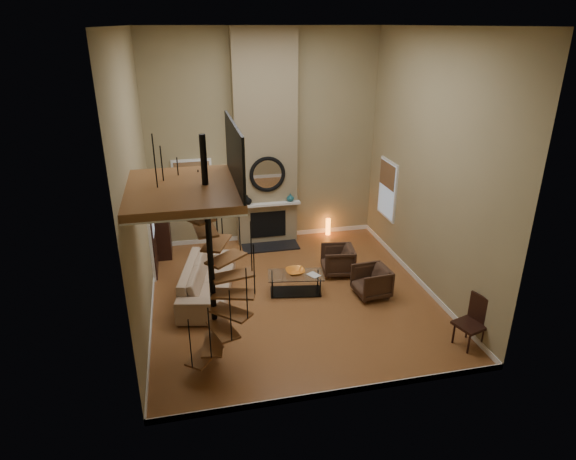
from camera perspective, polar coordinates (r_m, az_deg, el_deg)
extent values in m
cube|color=#AB6A37|center=(10.92, 0.46, -7.61)|extent=(6.00, 6.50, 0.01)
cube|color=#978961|center=(12.91, -2.79, 10.38)|extent=(6.00, 0.02, 5.50)
cube|color=#978961|center=(6.88, 6.60, -1.19)|extent=(6.00, 0.02, 5.50)
cube|color=#978961|center=(9.62, -17.24, 5.00)|extent=(0.02, 6.50, 5.50)
cube|color=#978961|center=(10.87, 16.24, 7.11)|extent=(0.02, 6.50, 5.50)
cube|color=silver|center=(9.41, 0.57, 22.62)|extent=(6.00, 6.50, 0.01)
cube|color=white|center=(13.73, -2.57, -0.65)|extent=(6.00, 0.02, 0.12)
cube|color=white|center=(8.35, 5.71, -18.27)|extent=(6.00, 0.02, 0.12)
cube|color=white|center=(10.72, -15.51, -8.79)|extent=(0.02, 6.50, 0.12)
cube|color=white|center=(11.84, 14.77, -5.50)|extent=(0.02, 6.50, 0.12)
cube|color=#8B7A5A|center=(12.72, -2.64, 10.21)|extent=(1.60, 0.38, 5.50)
cube|color=black|center=(13.15, -2.05, -1.95)|extent=(1.50, 0.60, 0.04)
cube|color=black|center=(13.20, -2.32, 0.66)|extent=(0.95, 0.02, 0.72)
cube|color=white|center=(12.91, -2.29, 2.99)|extent=(1.70, 0.18, 0.06)
torus|color=black|center=(12.71, -2.40, 6.47)|extent=(0.94, 0.10, 0.94)
cylinder|color=white|center=(12.72, -2.41, 6.49)|extent=(0.80, 0.01, 0.80)
imported|color=black|center=(12.81, -4.76, 3.51)|extent=(0.24, 0.24, 0.25)
imported|color=#19505A|center=(13.01, 0.27, 3.81)|extent=(0.20, 0.20, 0.21)
cube|color=white|center=(13.01, -10.97, 4.85)|extent=(1.02, 0.04, 1.52)
cube|color=#8C9EB2|center=(12.99, -10.97, 4.81)|extent=(0.90, 0.01, 1.40)
cube|color=brown|center=(12.91, -11.03, 5.68)|extent=(0.90, 0.01, 0.98)
cube|color=white|center=(12.90, 11.50, 4.64)|extent=(0.04, 1.02, 1.52)
cube|color=#8C9EB2|center=(12.89, 11.40, 4.63)|extent=(0.01, 0.90, 1.40)
cube|color=brown|center=(12.77, 11.47, 6.27)|extent=(0.01, 0.90, 0.63)
cube|color=white|center=(11.88, -15.64, -0.20)|extent=(0.06, 1.05, 2.16)
cube|color=black|center=(11.89, -15.46, -0.29)|extent=(0.05, 0.90, 2.05)
cube|color=#8C9EB2|center=(11.73, -15.53, 1.63)|extent=(0.01, 0.60, 0.90)
cube|color=brown|center=(7.74, -12.14, 4.62)|extent=(1.70, 2.20, 0.12)
cube|color=white|center=(7.76, -12.10, 4.09)|extent=(1.70, 2.20, 0.03)
cube|color=black|center=(7.63, -6.25, 8.89)|extent=(0.04, 2.20, 0.94)
cylinder|color=black|center=(8.18, -9.02, -2.98)|extent=(0.10, 0.10, 4.02)
cube|color=brown|center=(8.84, -9.64, -14.17)|extent=(0.71, 0.78, 0.04)
cylinder|color=black|center=(8.33, -11.29, -12.88)|extent=(0.02, 0.02, 0.94)
cube|color=brown|center=(8.63, -8.65, -12.98)|extent=(0.46, 0.77, 0.04)
cylinder|color=black|center=(8.07, -9.10, -11.76)|extent=(0.02, 0.02, 0.94)
cube|color=brown|center=(8.50, -7.57, -11.40)|extent=(0.55, 0.79, 0.04)
cylinder|color=black|center=(7.96, -6.70, -9.89)|extent=(0.02, 0.02, 0.94)
cube|color=brown|center=(8.44, -6.71, -9.49)|extent=(0.75, 0.74, 0.04)
cylinder|color=black|center=(8.01, -4.81, -7.41)|extent=(0.02, 0.02, 0.94)
cube|color=brown|center=(8.44, -6.32, -7.40)|extent=(0.79, 0.53, 0.04)
cylinder|color=black|center=(8.17, -3.96, -4.66)|extent=(0.02, 0.02, 0.94)
cube|color=brown|center=(8.47, -6.49, -5.30)|extent=(0.77, 0.48, 0.04)
cylinder|color=black|center=(8.36, -4.29, -1.99)|extent=(0.02, 0.02, 0.94)
cube|color=brown|center=(8.48, -7.20, -3.31)|extent=(0.77, 0.72, 0.04)
cylinder|color=black|center=(8.53, -5.67, 0.37)|extent=(0.02, 0.02, 0.94)
cube|color=brown|center=(8.46, -8.31, -1.51)|extent=(0.58, 0.79, 0.04)
cylinder|color=black|center=(8.60, -7.77, 2.32)|extent=(0.02, 0.02, 0.94)
cube|color=brown|center=(8.37, -9.59, 0.08)|extent=(0.41, 0.75, 0.04)
cylinder|color=black|center=(8.54, -10.21, 3.88)|extent=(0.02, 0.02, 0.94)
cube|color=brown|center=(8.21, -10.82, 1.50)|extent=(0.68, 0.79, 0.04)
cylinder|color=black|center=(8.34, -12.53, 5.12)|extent=(0.02, 0.02, 0.94)
cube|color=brown|center=(8.00, -11.75, 2.83)|extent=(0.80, 0.64, 0.04)
cylinder|color=black|center=(8.02, -14.33, 6.19)|extent=(0.02, 0.02, 0.94)
cube|color=brown|center=(7.76, -12.18, 4.19)|extent=(0.72, 0.34, 0.04)
cylinder|color=black|center=(7.63, -15.19, 7.29)|extent=(0.02, 0.02, 0.94)
cube|color=black|center=(12.82, -14.57, 1.14)|extent=(0.40, 0.85, 1.91)
imported|color=tan|center=(10.87, -9.36, -5.70)|extent=(1.47, 2.64, 0.73)
imported|color=#3F291D|center=(11.72, 6.13, -3.50)|extent=(0.84, 0.82, 0.68)
imported|color=#3F291D|center=(10.91, 10.00, -5.86)|extent=(0.78, 0.76, 0.66)
cube|color=silver|center=(10.81, 0.91, -5.25)|extent=(1.30, 0.80, 0.02)
cube|color=black|center=(11.02, 0.89, -7.15)|extent=(1.18, 0.68, 0.02)
cylinder|color=black|center=(10.71, -1.81, -6.91)|extent=(0.03, 0.03, 0.45)
cylinder|color=black|center=(10.77, 3.76, -6.75)|extent=(0.03, 0.03, 0.45)
cylinder|color=black|center=(11.09, -1.87, -5.78)|extent=(0.03, 0.03, 0.45)
cylinder|color=black|center=(11.16, 3.50, -5.63)|extent=(0.03, 0.03, 0.45)
imported|color=orange|center=(10.83, 0.85, -4.86)|extent=(0.42, 0.42, 0.10)
imported|color=gray|center=(10.75, 2.92, -5.31)|extent=(0.31, 0.34, 0.03)
cylinder|color=black|center=(12.84, -8.06, -2.84)|extent=(0.35, 0.35, 0.03)
cylinder|color=black|center=(12.52, -8.25, 0.40)|extent=(0.04, 0.04, 1.50)
cylinder|color=#F2E5C6|center=(12.26, -8.45, 3.64)|extent=(0.39, 0.39, 0.31)
cylinder|color=orange|center=(13.87, 4.68, 0.40)|extent=(0.13, 0.13, 0.47)
cube|color=black|center=(9.74, 20.38, -10.31)|extent=(0.61, 0.61, 0.06)
cube|color=black|center=(9.75, 21.39, -8.64)|extent=(0.18, 0.46, 0.58)
cylinder|color=black|center=(9.65, 20.27, -12.26)|extent=(0.05, 0.05, 0.47)
cylinder|color=black|center=(9.89, 21.68, -11.55)|extent=(0.05, 0.05, 0.47)
cylinder|color=black|center=(9.84, 18.70, -11.30)|extent=(0.05, 0.05, 0.47)
cylinder|color=black|center=(10.08, 20.12, -10.63)|extent=(0.05, 0.05, 0.47)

